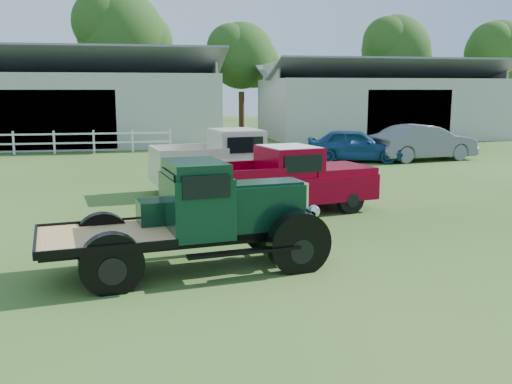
{
  "coord_description": "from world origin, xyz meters",
  "views": [
    {
      "loc": [
        -2.1,
        -11.11,
        3.31
      ],
      "look_at": [
        0.2,
        1.2,
        1.05
      ],
      "focal_mm": 40.0,
      "sensor_mm": 36.0,
      "label": 1
    }
  ],
  "objects": [
    {
      "name": "fence_rail",
      "position": [
        -8.0,
        20.0,
        0.6
      ],
      "size": [
        14.2,
        0.16,
        1.2
      ],
      "primitive_type": null,
      "color": "white",
      "rests_on": "ground"
    },
    {
      "name": "vintage_flatbed",
      "position": [
        -1.4,
        -0.84,
        1.01
      ],
      "size": [
        5.37,
        2.81,
        2.03
      ],
      "primitive_type": null,
      "rotation": [
        0.0,
        0.0,
        0.16
      ],
      "color": "#0C2F1F",
      "rests_on": "ground"
    },
    {
      "name": "tree_c",
      "position": [
        5.0,
        33.0,
        4.5
      ],
      "size": [
        5.4,
        5.4,
        9.0
      ],
      "primitive_type": null,
      "color": "#204210",
      "rests_on": "ground"
    },
    {
      "name": "tree_d",
      "position": [
        18.0,
        34.0,
        5.0
      ],
      "size": [
        6.0,
        6.0,
        10.0
      ],
      "primitive_type": null,
      "color": "#204210",
      "rests_on": "ground"
    },
    {
      "name": "shed_right",
      "position": [
        14.0,
        27.0,
        2.6
      ],
      "size": [
        16.8,
        9.2,
        5.2
      ],
      "primitive_type": null,
      "color": "#A1A1A1",
      "rests_on": "ground"
    },
    {
      "name": "red_pickup",
      "position": [
        1.48,
        3.72,
        0.92
      ],
      "size": [
        5.32,
        2.98,
        1.83
      ],
      "primitive_type": null,
      "rotation": [
        0.0,
        0.0,
        0.22
      ],
      "color": "maroon",
      "rests_on": "ground"
    },
    {
      "name": "shed_left",
      "position": [
        -7.0,
        26.0,
        2.8
      ],
      "size": [
        18.8,
        10.2,
        5.6
      ],
      "primitive_type": null,
      "color": "#A1A1A1",
      "rests_on": "ground"
    },
    {
      "name": "misc_car_blue",
      "position": [
        7.27,
        14.01,
        0.76
      ],
      "size": [
        4.82,
        3.17,
        1.52
      ],
      "primitive_type": "imported",
      "rotation": [
        0.0,
        0.0,
        1.23
      ],
      "color": "navy",
      "rests_on": "ground"
    },
    {
      "name": "white_pickup",
      "position": [
        0.56,
        7.24,
        1.0
      ],
      "size": [
        5.72,
        3.01,
        2.0
      ],
      "primitive_type": null,
      "rotation": [
        0.0,
        0.0,
        0.17
      ],
      "color": "beige",
      "rests_on": "ground"
    },
    {
      "name": "tree_b",
      "position": [
        -4.0,
        34.0,
        5.75
      ],
      "size": [
        6.9,
        6.9,
        11.5
      ],
      "primitive_type": null,
      "color": "#204210",
      "rests_on": "ground"
    },
    {
      "name": "ground",
      "position": [
        0.0,
        0.0,
        0.0
      ],
      "size": [
        120.0,
        120.0,
        0.0
      ],
      "primitive_type": "plane",
      "color": "#2D5019"
    },
    {
      "name": "tree_e",
      "position": [
        26.0,
        32.0,
        4.75
      ],
      "size": [
        5.7,
        5.7,
        9.5
      ],
      "primitive_type": null,
      "color": "#204210",
      "rests_on": "ground"
    },
    {
      "name": "misc_car_grey",
      "position": [
        10.63,
        13.85,
        0.84
      ],
      "size": [
        5.33,
        2.67,
        1.68
      ],
      "primitive_type": "imported",
      "rotation": [
        0.0,
        0.0,
        1.75
      ],
      "color": "slate",
      "rests_on": "ground"
    }
  ]
}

